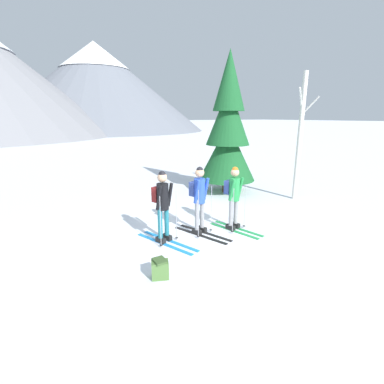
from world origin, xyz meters
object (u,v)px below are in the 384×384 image
skier_in_blue (199,197)px  pine_tree_near (228,130)px  skier_in_green (234,195)px  birch_tree_tall (300,137)px  backpack_on_snow_front (160,269)px  skier_in_black (163,203)px

skier_in_blue → pine_tree_near: (3.21, 3.02, 1.45)m
skier_in_green → birch_tree_tall: birch_tree_tall is taller
pine_tree_near → backpack_on_snow_front: 7.03m
skier_in_black → skier_in_blue: size_ratio=1.01×
skier_in_black → skier_in_green: (1.96, -0.24, -0.02)m
skier_in_green → skier_in_blue: bearing=167.0°
backpack_on_snow_front → skier_in_black: bearing=62.4°
skier_in_blue → skier_in_green: bearing=-13.0°
skier_in_black → birch_tree_tall: 5.99m
skier_in_blue → skier_in_green: 0.97m
skier_in_blue → pine_tree_near: pine_tree_near is taller
skier_in_black → birch_tree_tall: bearing=8.7°
skier_in_blue → backpack_on_snow_front: 2.40m
skier_in_black → pine_tree_near: bearing=35.4°
skier_in_blue → backpack_on_snow_front: skier_in_blue is taller
pine_tree_near → birch_tree_tall: bearing=-53.7°
skier_in_blue → skier_in_green: (0.94, -0.22, -0.03)m
skier_in_blue → birch_tree_tall: 5.02m
skier_in_black → skier_in_green: size_ratio=1.04×
skier_in_green → backpack_on_snow_front: skier_in_green is taller
backpack_on_snow_front → birch_tree_tall: bearing=19.5°
skier_in_blue → skier_in_black: bearing=178.9°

